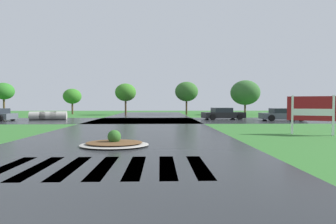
% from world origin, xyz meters
% --- Properties ---
extents(asphalt_roadway, '(10.79, 80.00, 0.01)m').
position_xyz_m(asphalt_roadway, '(0.00, 10.00, 0.00)').
color(asphalt_roadway, '#232628').
rests_on(asphalt_roadway, ground).
extents(asphalt_cross_road, '(90.00, 9.71, 0.01)m').
position_xyz_m(asphalt_cross_road, '(0.00, 25.29, 0.00)').
color(asphalt_cross_road, '#232628').
rests_on(asphalt_cross_road, ground).
extents(crosswalk_stripes, '(5.85, 2.83, 0.01)m').
position_xyz_m(crosswalk_stripes, '(-0.00, 5.29, 0.00)').
color(crosswalk_stripes, white).
rests_on(crosswalk_stripes, ground).
extents(estate_billboard, '(2.44, 1.17, 2.24)m').
position_xyz_m(estate_billboard, '(10.29, 12.61, 1.40)').
color(estate_billboard, white).
rests_on(estate_billboard, ground).
extents(median_island, '(2.89, 2.19, 0.68)m').
position_xyz_m(median_island, '(-0.32, 8.93, 0.13)').
color(median_island, '#9E9B93').
rests_on(median_island, ground).
extents(car_dark_suv, '(4.38, 2.19, 1.26)m').
position_xyz_m(car_dark_suv, '(14.17, 24.54, 0.59)').
color(car_dark_suv, '#4C545B').
rests_on(car_dark_suv, ground).
extents(car_silver_hatch, '(4.74, 2.66, 1.29)m').
position_xyz_m(car_silver_hatch, '(8.56, 26.76, 0.60)').
color(car_silver_hatch, black).
rests_on(car_silver_hatch, ground).
extents(drainage_pipe_stack, '(3.81, 1.54, 0.91)m').
position_xyz_m(drainage_pipe_stack, '(-10.33, 26.29, 0.46)').
color(drainage_pipe_stack, '#9E9B93').
rests_on(drainage_pipe_stack, ground).
extents(background_treeline, '(40.67, 6.03, 5.32)m').
position_xyz_m(background_treeline, '(2.65, 38.48, 3.42)').
color(background_treeline, '#4C3823').
rests_on(background_treeline, ground).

